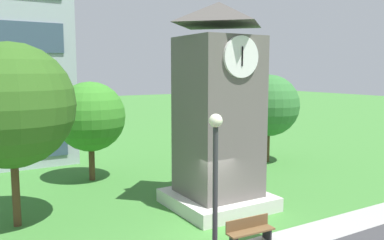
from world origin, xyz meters
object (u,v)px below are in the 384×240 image
at_px(street_lamp, 215,182).
at_px(tree_near_tower, 90,117).
at_px(park_bench, 250,230).
at_px(clock_tower, 218,119).
at_px(tree_streetside, 268,105).
at_px(tree_by_building, 11,105).

xyz_separation_m(street_lamp, tree_near_tower, (0.59, 13.01, 0.41)).
height_order(park_bench, tree_near_tower, tree_near_tower).
xyz_separation_m(clock_tower, street_lamp, (-4.10, -5.84, -0.80)).
distance_m(clock_tower, street_lamp, 7.18).
height_order(street_lamp, tree_streetside, tree_streetside).
height_order(street_lamp, tree_near_tower, tree_near_tower).
xyz_separation_m(park_bench, street_lamp, (-2.89, -2.08, 2.67)).
xyz_separation_m(park_bench, tree_by_building, (-6.81, 5.89, 4.27)).
bearing_deg(tree_by_building, clock_tower, -14.87).
bearing_deg(tree_by_building, tree_near_tower, 48.20).
distance_m(street_lamp, tree_streetside, 16.60).
bearing_deg(clock_tower, tree_near_tower, 116.14).
bearing_deg(park_bench, tree_by_building, 139.12).
bearing_deg(clock_tower, park_bench, -107.87).
distance_m(clock_tower, tree_streetside, 9.68).
relative_size(clock_tower, tree_streetside, 1.54).
bearing_deg(tree_near_tower, tree_by_building, -131.80).
bearing_deg(tree_by_building, tree_streetside, 12.49).
xyz_separation_m(park_bench, tree_near_tower, (-2.30, 10.93, 3.08)).
relative_size(clock_tower, tree_by_building, 1.25).
bearing_deg(tree_streetside, street_lamp, -136.17).
distance_m(park_bench, tree_near_tower, 11.58).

